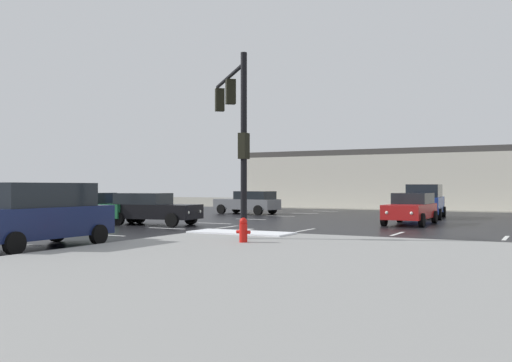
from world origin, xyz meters
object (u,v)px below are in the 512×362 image
(sedan_grey, at_px, (249,202))
(sedan_green, at_px, (95,207))
(traffic_signal_mast, at_px, (236,120))
(sedan_red, at_px, (411,208))
(sedan_black, at_px, (152,208))
(suv_navy, at_px, (38,213))
(fire_hydrant, at_px, (243,230))
(suv_blue, at_px, (425,200))

(sedan_grey, xyz_separation_m, sedan_green, (-2.55, -12.13, 0.00))
(traffic_signal_mast, xyz_separation_m, sedan_red, (3.98, 10.74, -3.54))
(sedan_green, bearing_deg, sedan_black, 5.57)
(traffic_signal_mast, relative_size, sedan_black, 1.39)
(sedan_green, bearing_deg, traffic_signal_mast, -18.79)
(traffic_signal_mast, bearing_deg, sedan_black, 16.28)
(sedan_red, height_order, sedan_grey, same)
(traffic_signal_mast, xyz_separation_m, sedan_grey, (-8.34, 16.27, -3.54))
(suv_navy, bearing_deg, fire_hydrant, -57.27)
(sedan_green, bearing_deg, sedan_grey, 80.18)
(sedan_black, relative_size, sedan_green, 1.01)
(fire_hydrant, relative_size, suv_blue, 0.16)
(sedan_red, xyz_separation_m, sedan_grey, (-12.32, 5.52, 0.00))
(sedan_grey, bearing_deg, suv_blue, -172.11)
(sedan_grey, distance_m, suv_navy, 22.31)
(sedan_green, bearing_deg, sedan_red, 25.99)
(sedan_red, distance_m, sedan_grey, 13.50)
(suv_navy, distance_m, sedan_green, 11.98)
(traffic_signal_mast, bearing_deg, sedan_grey, -15.86)
(suv_blue, bearing_deg, sedan_black, 133.65)
(sedan_red, relative_size, suv_navy, 0.94)
(sedan_grey, bearing_deg, traffic_signal_mast, 122.47)
(sedan_red, relative_size, sedan_green, 0.99)
(sedan_red, xyz_separation_m, suv_blue, (-0.53, 6.05, 0.24))
(traffic_signal_mast, relative_size, sedan_grey, 1.39)
(fire_hydrant, height_order, suv_navy, suv_navy)
(traffic_signal_mast, bearing_deg, suv_blue, -54.60)
(sedan_red, height_order, suv_navy, suv_navy)
(sedan_red, bearing_deg, suv_blue, -174.68)
(traffic_signal_mast, height_order, suv_blue, traffic_signal_mast)
(traffic_signal_mast, distance_m, suv_navy, 7.59)
(sedan_black, bearing_deg, traffic_signal_mast, -35.80)
(suv_blue, distance_m, sedan_green, 19.12)
(sedan_red, distance_m, suv_blue, 6.08)
(sedan_black, height_order, suv_navy, suv_navy)
(sedan_black, bearing_deg, suv_navy, -76.13)
(fire_hydrant, bearing_deg, suv_navy, -147.66)
(sedan_black, relative_size, suv_blue, 0.94)
(fire_hydrant, distance_m, sedan_red, 13.13)
(sedan_green, bearing_deg, suv_blue, 43.48)
(suv_blue, xyz_separation_m, suv_navy, (-7.36, -22.39, 0.00))
(suv_blue, xyz_separation_m, sedan_green, (-14.33, -12.65, -0.24))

